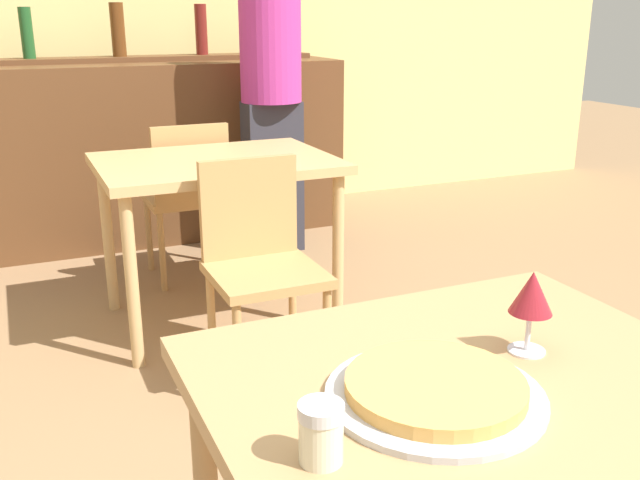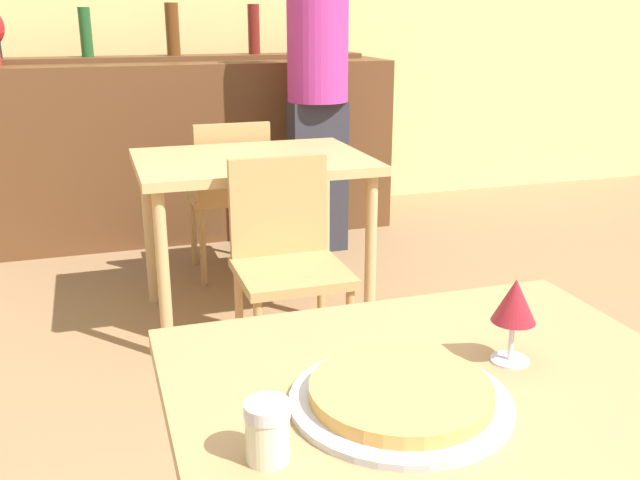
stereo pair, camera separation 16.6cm
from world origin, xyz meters
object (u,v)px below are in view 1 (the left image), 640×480
(person_standing, at_px, (271,79))
(chair_far_side_back, at_px, (188,190))
(chair_far_side_front, at_px, (259,254))
(pizza_tray, at_px, (435,390))
(cheese_shaker, at_px, (321,433))
(wine_glass, at_px, (532,295))

(person_standing, bearing_deg, chair_far_side_back, -151.89)
(chair_far_side_front, height_order, pizza_tray, chair_far_side_front)
(person_standing, bearing_deg, cheese_shaker, -108.95)
(chair_far_side_back, bearing_deg, chair_far_side_front, 90.00)
(chair_far_side_front, relative_size, wine_glass, 5.24)
(pizza_tray, bearing_deg, wine_glass, 17.18)
(pizza_tray, xyz_separation_m, cheese_shaker, (-0.24, -0.08, 0.03))
(chair_far_side_front, xyz_separation_m, chair_far_side_back, (0.00, 1.10, 0.00))
(pizza_tray, bearing_deg, cheese_shaker, -161.76)
(wine_glass, bearing_deg, chair_far_side_front, 91.07)
(chair_far_side_back, xyz_separation_m, cheese_shaker, (-0.46, -2.72, 0.30))
(wine_glass, bearing_deg, cheese_shaker, -162.30)
(wine_glass, bearing_deg, pizza_tray, -162.82)
(cheese_shaker, bearing_deg, pizza_tray, 18.24)
(cheese_shaker, distance_m, person_standing, 3.21)
(chair_far_side_back, xyz_separation_m, person_standing, (0.58, 0.31, 0.51))
(chair_far_side_front, xyz_separation_m, pizza_tray, (-0.22, -1.54, 0.27))
(pizza_tray, relative_size, wine_glass, 2.28)
(chair_far_side_front, bearing_deg, pizza_tray, -98.29)
(pizza_tray, distance_m, wine_glass, 0.28)
(cheese_shaker, height_order, wine_glass, wine_glass)
(chair_far_side_back, relative_size, cheese_shaker, 9.23)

